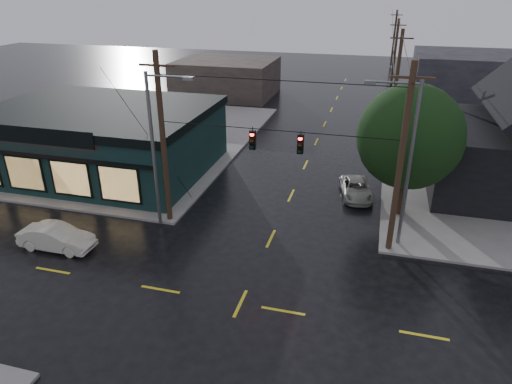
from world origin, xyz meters
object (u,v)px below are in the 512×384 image
(utility_pole_ne, at_px, (388,250))
(suv_silver, at_px, (356,189))
(utility_pole_nw, at_px, (170,220))
(sedan_cream, at_px, (57,237))
(corner_tree, at_px, (410,137))

(utility_pole_ne, xyz_separation_m, suv_silver, (-2.20, 6.49, 0.58))
(utility_pole_nw, xyz_separation_m, sedan_cream, (-4.58, -4.57, 0.69))
(sedan_cream, bearing_deg, suv_silver, -54.82)
(utility_pole_ne, relative_size, suv_silver, 2.45)
(utility_pole_nw, bearing_deg, suv_silver, 31.00)
(corner_tree, distance_m, utility_pole_nw, 15.22)
(corner_tree, height_order, sedan_cream, corner_tree)
(corner_tree, height_order, utility_pole_nw, corner_tree)
(utility_pole_nw, xyz_separation_m, utility_pole_ne, (13.00, 0.00, 0.00))
(utility_pole_nw, height_order, utility_pole_ne, same)
(sedan_cream, bearing_deg, utility_pole_ne, -75.96)
(utility_pole_ne, relative_size, sedan_cream, 2.43)
(corner_tree, distance_m, sedan_cream, 20.82)
(suv_silver, bearing_deg, utility_pole_nw, -160.67)
(corner_tree, relative_size, sedan_cream, 1.94)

